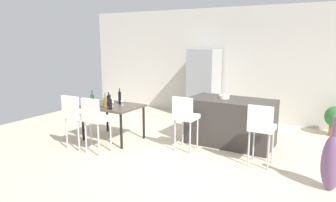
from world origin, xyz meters
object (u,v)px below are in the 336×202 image
at_px(wine_glass_right, 122,99).
at_px(dining_chair_near, 75,113).
at_px(bar_chair_middle, 261,126).
at_px(dining_chair_far, 95,117).
at_px(wine_bottle_corner, 109,100).
at_px(fruit_bowl, 224,97).
at_px(dining_table, 113,109).
at_px(wine_glass_inner, 112,101).
at_px(wine_bottle_near, 92,101).
at_px(wine_bottle_left, 120,97).
at_px(kitchen_island, 231,122).
at_px(wine_bottle_middle, 105,103).
at_px(bar_chair_left, 185,115).
at_px(floor_vase, 332,162).
at_px(refrigerator, 204,84).
at_px(wine_glass_end, 109,98).
at_px(wine_bottle_far, 110,104).
at_px(potted_plant, 336,118).

bearing_deg(wine_glass_right, dining_chair_near, -115.58).
relative_size(bar_chair_middle, dining_chair_far, 1.00).
relative_size(dining_chair_far, wine_bottle_corner, 3.68).
relative_size(dining_chair_near, fruit_bowl, 5.08).
bearing_deg(dining_table, wine_bottle_corner, -107.03).
distance_m(dining_chair_near, wine_glass_inner, 0.78).
distance_m(wine_bottle_near, wine_bottle_corner, 0.33).
relative_size(dining_chair_far, wine_bottle_near, 3.05).
height_order(dining_chair_near, wine_bottle_left, wine_bottle_left).
bearing_deg(kitchen_island, wine_bottle_middle, -148.51).
bearing_deg(dining_chair_far, bar_chair_middle, 19.20).
distance_m(bar_chair_left, wine_bottle_middle, 1.61).
xyz_separation_m(kitchen_island, floor_vase, (1.89, -1.17, -0.04)).
relative_size(dining_table, wine_glass_right, 6.57).
distance_m(wine_bottle_corner, refrigerator, 2.90).
bearing_deg(wine_glass_end, wine_bottle_corner, -51.80).
relative_size(dining_table, wine_glass_inner, 6.57).
distance_m(wine_bottle_far, floor_vase, 3.91).
bearing_deg(dining_table, dining_chair_far, -72.18).
xyz_separation_m(wine_bottle_near, wine_bottle_middle, (0.32, 0.03, -0.01)).
bearing_deg(wine_bottle_near, dining_chair_near, -92.58).
distance_m(bar_chair_left, wine_glass_right, 1.45).
xyz_separation_m(kitchen_island, bar_chair_middle, (0.81, -0.83, 0.24)).
bearing_deg(wine_glass_right, wine_glass_end, -172.38).
relative_size(bar_chair_left, dining_chair_far, 1.00).
distance_m(bar_chair_middle, wine_glass_end, 3.17).
height_order(dining_chair_near, floor_vase, floor_vase).
relative_size(wine_bottle_near, wine_glass_right, 1.98).
relative_size(wine_bottle_far, potted_plant, 0.45).
height_order(dining_table, wine_glass_right, wine_glass_right).
relative_size(dining_chair_near, wine_bottle_left, 3.20).
distance_m(wine_glass_inner, refrigerator, 2.89).
relative_size(wine_bottle_left, wine_glass_end, 1.89).
distance_m(wine_bottle_far, wine_glass_inner, 0.25).
bearing_deg(wine_bottle_middle, wine_bottle_corner, 116.61).
xyz_separation_m(dining_table, refrigerator, (0.85, 2.67, 0.26)).
distance_m(dining_chair_far, wine_glass_inner, 0.72).
bearing_deg(fruit_bowl, wine_bottle_near, -149.64).
bearing_deg(wine_bottle_far, dining_chair_near, -135.34).
relative_size(bar_chair_left, potted_plant, 1.58).
height_order(wine_bottle_far, wine_bottle_middle, wine_bottle_middle).
bearing_deg(dining_chair_near, wine_bottle_near, 87.42).
distance_m(wine_bottle_corner, wine_glass_right, 0.27).
relative_size(dining_chair_far, potted_plant, 1.58).
height_order(dining_chair_far, fruit_bowl, dining_chair_far).
distance_m(dining_chair_far, wine_glass_end, 0.95).
xyz_separation_m(dining_chair_near, wine_glass_end, (0.11, 0.85, 0.17)).
xyz_separation_m(bar_chair_middle, fruit_bowl, (-0.96, 0.83, 0.26)).
height_order(wine_bottle_far, potted_plant, wine_bottle_far).
distance_m(wine_bottle_near, potted_plant, 5.22).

